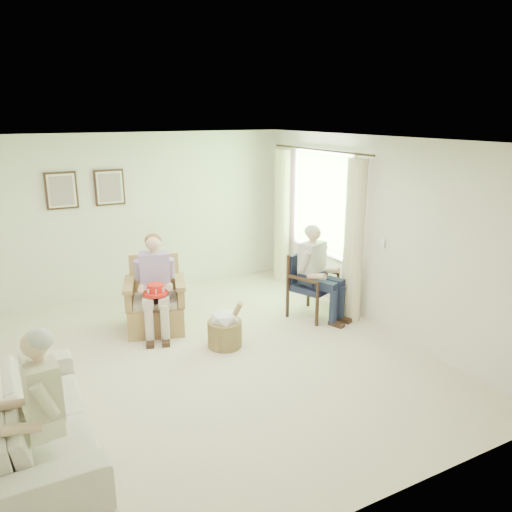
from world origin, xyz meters
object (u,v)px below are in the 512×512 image
(person_sofa, at_px, (38,401))
(wicker_armchair, at_px, (155,307))
(person_wicker, at_px, (156,278))
(red_hat, at_px, (155,290))
(hatbox, at_px, (225,328))
(sofa, at_px, (39,418))
(person_dark, at_px, (316,266))
(wood_armchair, at_px, (310,282))

(person_sofa, bearing_deg, wicker_armchair, 142.01)
(person_wicker, xyz_separation_m, red_hat, (-0.08, -0.20, -0.10))
(hatbox, bearing_deg, sofa, -154.30)
(person_sofa, distance_m, hatbox, 2.80)
(person_dark, distance_m, red_hat, 2.28)
(wicker_armchair, relative_size, wood_armchair, 1.08)
(red_hat, bearing_deg, wood_armchair, -6.00)
(wicker_armchair, bearing_deg, person_wicker, -72.84)
(wood_armchair, height_order, hatbox, wood_armchair)
(hatbox, bearing_deg, red_hat, 137.51)
(person_dark, bearing_deg, wood_armchair, 67.54)
(sofa, height_order, person_wicker, person_wicker)
(sofa, relative_size, person_dark, 1.59)
(sofa, bearing_deg, person_sofa, 180.00)
(wood_armchair, xyz_separation_m, person_sofa, (-3.84, -1.94, 0.23))
(wood_armchair, xyz_separation_m, hatbox, (-1.56, -0.40, -0.25))
(wood_armchair, bearing_deg, person_wicker, 146.27)
(wicker_armchair, bearing_deg, person_sofa, -106.57)
(hatbox, bearing_deg, person_sofa, -145.93)
(person_wicker, relative_size, red_hat, 4.05)
(person_sofa, bearing_deg, sofa, 175.74)
(person_wicker, bearing_deg, hatbox, -36.32)
(person_dark, distance_m, person_sofa, 4.24)
(wood_armchair, distance_m, person_sofa, 4.31)
(wicker_armchair, xyz_separation_m, person_sofa, (-1.67, -2.50, 0.42))
(wood_armchair, bearing_deg, hatbox, 171.82)
(wood_armchair, distance_m, red_hat, 2.26)
(person_sofa, bearing_deg, wood_armchair, 112.55)
(wicker_armchair, height_order, hatbox, wicker_armchair)
(person_sofa, distance_m, red_hat, 2.70)
(wicker_armchair, height_order, person_sofa, person_sofa)
(hatbox, bearing_deg, wicker_armchair, 122.58)
(wicker_armchair, relative_size, sofa, 0.46)
(sofa, relative_size, person_sofa, 1.66)
(wicker_armchair, distance_m, sofa, 2.65)
(wood_armchair, bearing_deg, person_sofa, -175.64)
(person_sofa, relative_size, hatbox, 1.98)
(wood_armchair, height_order, sofa, wood_armchair)
(person_wicker, bearing_deg, red_hat, -94.18)
(wood_armchair, relative_size, sofa, 0.43)
(person_wicker, relative_size, person_dark, 0.99)
(wicker_armchair, xyz_separation_m, person_dark, (2.17, -0.72, 0.47))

